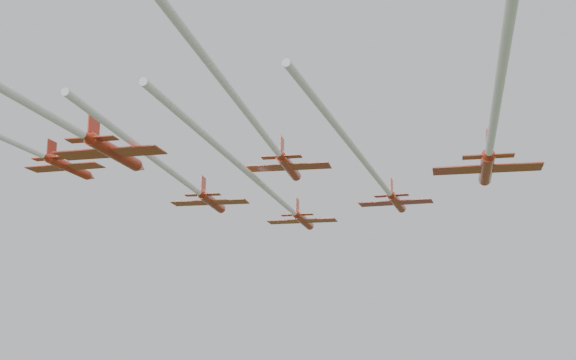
% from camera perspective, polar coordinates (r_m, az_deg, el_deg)
% --- Properties ---
extents(jet_lead, '(8.97, 59.64, 2.69)m').
position_cam_1_polar(jet_lead, '(90.59, -0.79, -1.26)').
color(jet_lead, red).
extents(jet_row2_left, '(9.00, 45.36, 2.69)m').
position_cam_1_polar(jet_row2_left, '(85.81, -7.07, -0.33)').
color(jet_row2_left, red).
extents(jet_row2_right, '(8.18, 48.95, 2.41)m').
position_cam_1_polar(jet_row2_right, '(78.62, 6.46, 0.04)').
color(jet_row2_right, red).
extents(jet_row3_left, '(8.68, 51.76, 2.57)m').
position_cam_1_polar(jet_row3_left, '(81.98, -19.61, 2.85)').
color(jet_row3_left, red).
extents(jet_row3_mid, '(8.74, 67.20, 2.62)m').
position_cam_1_polar(jet_row3_mid, '(64.36, -2.94, 4.84)').
color(jet_row3_mid, red).
extents(jet_row3_right, '(9.77, 46.09, 2.94)m').
position_cam_1_polar(jet_row3_right, '(67.66, 14.20, 2.58)').
color(jet_row3_right, red).
extents(jet_row4_left, '(9.68, 63.18, 2.89)m').
position_cam_1_polar(jet_row4_left, '(59.33, -18.78, 5.67)').
color(jet_row4_left, red).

